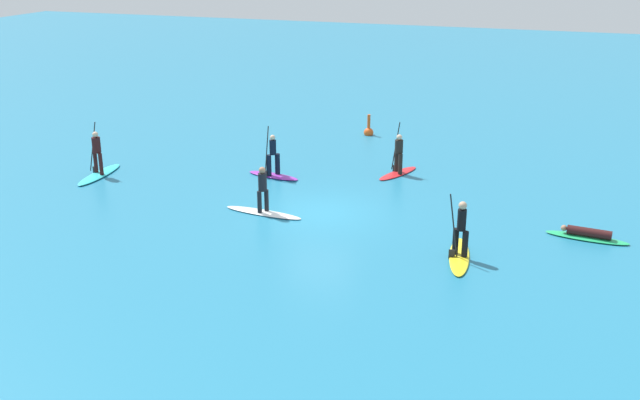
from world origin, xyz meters
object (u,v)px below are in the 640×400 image
Objects in this scene: surfer_on_yellow_board at (460,245)px; surfer_on_red_board at (398,162)px; surfer_on_green_board at (587,235)px; surfer_on_purple_board at (273,166)px; marker_buoy at (369,131)px; surfer_on_white_board at (263,201)px; surfer_on_teal_board at (98,165)px.

surfer_on_yellow_board is 1.21× the size of surfer_on_red_board.
surfer_on_green_board is at bearing -100.28° from surfer_on_red_board.
surfer_on_red_board reaches higher than surfer_on_yellow_board.
surfer_on_purple_board is at bearing -131.61° from surfer_on_yellow_board.
surfer_on_yellow_board is 2.61× the size of marker_buoy.
surfer_on_purple_board is 0.81× the size of surfer_on_yellow_board.
surfer_on_purple_board is at bearing -103.45° from marker_buoy.
marker_buoy is (1.93, 8.05, -0.26)m from surfer_on_purple_board.
surfer_on_teal_board is (-8.43, 1.90, -0.02)m from surfer_on_white_board.
surfer_on_red_board is at bearing -161.95° from surfer_on_yellow_board.
surfer_on_teal_board is 2.69× the size of marker_buoy.
surfer_on_teal_board is at bearing -110.67° from surfer_on_yellow_board.
marker_buoy is (-6.90, 13.85, -0.25)m from surfer_on_yellow_board.
surfer_on_white_board is at bearing 13.12° from surfer_on_green_board.
surfer_on_teal_board reaches higher than surfer_on_green_board.
surfer_on_green_board is at bearing -45.37° from marker_buoy.
marker_buoy reaches higher than surfer_on_green_board.
surfer_on_purple_board is at bearing -6.50° from surfer_on_green_board.
surfer_on_green_board is 0.87× the size of surfer_on_teal_board.
surfer_on_yellow_board is at bearing 43.95° from surfer_on_green_board.
surfer_on_green_board is 4.86m from surfer_on_yellow_board.
surfer_on_green_board is (12.66, -2.82, -0.31)m from surfer_on_purple_board.
surfer_on_white_board is at bearing 172.89° from surfer_on_red_board.
surfer_on_red_board is (4.91, 2.11, 0.09)m from surfer_on_purple_board.
surfer_on_red_board is at bearing -73.74° from surfer_on_teal_board.
surfer_on_green_board is 19.74m from surfer_on_teal_board.
surfer_on_white_board is 2.65× the size of marker_buoy.
marker_buoy is (0.56, 12.27, -0.29)m from surfer_on_white_board.
surfer_on_white_board is 7.63m from surfer_on_yellow_board.
surfer_on_white_board reaches higher than marker_buoy.
surfer_on_purple_board is 0.78× the size of surfer_on_teal_board.
surfer_on_teal_board is at bearing 132.41° from surfer_on_red_board.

